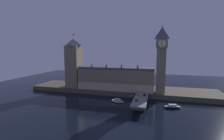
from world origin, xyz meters
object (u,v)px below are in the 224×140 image
(pedestrian_far_rail, at_px, (135,95))
(street_lamp_mid, at_px, (147,94))
(victoria_tower, at_px, (74,63))
(car_southbound_trail, at_px, (144,95))
(car_northbound_lead, at_px, (138,96))
(boat_downstream, at_px, (172,107))
(street_lamp_far, at_px, (136,90))
(clock_tower, at_px, (161,58))
(car_northbound_trail, at_px, (136,100))
(pedestrian_near_rail, at_px, (133,100))
(boat_upstream, at_px, (117,101))
(pedestrian_mid_walk, at_px, (146,99))
(street_lamp_near, at_px, (132,98))

(pedestrian_far_rail, distance_m, street_lamp_mid, 13.72)
(victoria_tower, height_order, street_lamp_mid, victoria_tower)
(victoria_tower, bearing_deg, car_southbound_trail, -15.29)
(victoria_tower, bearing_deg, car_northbound_lead, -19.80)
(boat_downstream, bearing_deg, street_lamp_far, 158.22)
(street_lamp_far, bearing_deg, street_lamp_mid, -51.50)
(clock_tower, distance_m, victoria_tower, 103.14)
(car_northbound_trail, xyz_separation_m, street_lamp_far, (-3.13, 23.30, 3.31))
(street_lamp_mid, bearing_deg, pedestrian_near_rail, -138.88)
(clock_tower, height_order, boat_upstream, clock_tower)
(victoria_tower, height_order, car_northbound_lead, victoria_tower)
(car_northbound_trail, height_order, street_lamp_mid, street_lamp_mid)
(boat_upstream, bearing_deg, pedestrian_mid_walk, -15.42)
(pedestrian_far_rail, height_order, street_lamp_near, street_lamp_near)
(car_southbound_trail, relative_size, boat_downstream, 0.30)
(clock_tower, relative_size, street_lamp_mid, 9.89)
(boat_upstream, bearing_deg, car_northbound_lead, 3.91)
(car_northbound_lead, distance_m, boat_upstream, 20.63)
(victoria_tower, distance_m, car_northbound_lead, 91.77)
(car_northbound_trail, xyz_separation_m, car_southbound_trail, (5.45, 19.09, 0.05))
(street_lamp_far, bearing_deg, car_northbound_trail, -82.36)
(car_southbound_trail, distance_m, pedestrian_far_rail, 8.92)
(pedestrian_far_rail, distance_m, boat_downstream, 34.31)
(car_northbound_trail, distance_m, street_lamp_mid, 12.70)
(street_lamp_far, xyz_separation_m, boat_downstream, (33.57, -13.41, -9.73))
(street_lamp_near, bearing_deg, street_lamp_mid, 51.50)
(car_southbound_trail, relative_size, street_lamp_near, 0.69)
(pedestrian_mid_walk, bearing_deg, pedestrian_near_rail, -152.32)
(car_northbound_lead, bearing_deg, victoria_tower, 160.20)
(street_lamp_near, bearing_deg, pedestrian_mid_walk, 43.07)
(clock_tower, xyz_separation_m, boat_upstream, (-39.92, -27.65, -40.86))
(pedestrian_far_rail, bearing_deg, clock_tower, 46.42)
(street_lamp_mid, distance_m, street_lamp_far, 18.81)
(car_northbound_trail, distance_m, street_lamp_far, 23.74)
(car_northbound_lead, relative_size, pedestrian_near_rail, 2.54)
(car_southbound_trail, distance_m, boat_downstream, 27.41)
(clock_tower, bearing_deg, boat_downstream, -71.26)
(car_northbound_lead, xyz_separation_m, street_lamp_far, (-3.13, 9.87, 3.29))
(pedestrian_far_rail, bearing_deg, boat_downstream, -9.65)
(car_northbound_lead, height_order, street_lamp_mid, street_lamp_mid)
(car_northbound_lead, height_order, car_southbound_trail, car_southbound_trail)
(street_lamp_near, bearing_deg, pedestrian_far_rail, 88.94)
(street_lamp_far, bearing_deg, boat_upstream, -145.77)
(car_northbound_trail, bearing_deg, car_southbound_trail, 74.06)
(victoria_tower, xyz_separation_m, car_northbound_trail, (82.50, -43.14, -27.09))
(pedestrian_mid_walk, bearing_deg, victoria_tower, 156.88)
(clock_tower, distance_m, street_lamp_mid, 45.39)
(pedestrian_mid_walk, height_order, street_lamp_mid, street_lamp_mid)
(street_lamp_far, bearing_deg, boat_downstream, -21.78)
(street_lamp_mid, xyz_separation_m, boat_upstream, (-28.18, 3.51, -10.01))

